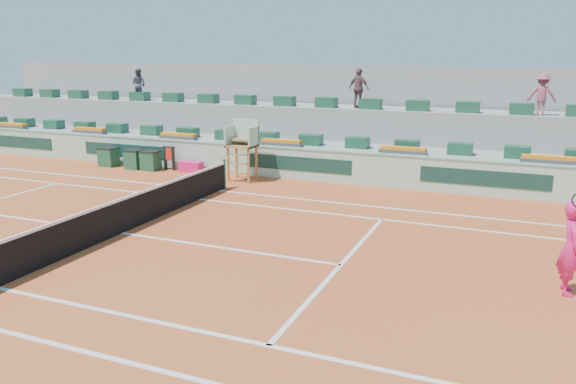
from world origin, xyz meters
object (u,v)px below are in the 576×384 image
(umpire_chair, at_px, (243,142))
(player_bag, at_px, (191,167))
(drink_cooler_a, at_px, (150,160))
(tennis_player, at_px, (571,248))

(umpire_chair, bearing_deg, player_bag, 169.00)
(player_bag, xyz_separation_m, drink_cooler_a, (-1.82, -0.33, 0.20))
(umpire_chair, relative_size, drink_cooler_a, 2.86)
(umpire_chair, height_order, tennis_player, umpire_chair)
(umpire_chair, bearing_deg, drink_cooler_a, 177.31)
(drink_cooler_a, distance_m, tennis_player, 17.50)
(drink_cooler_a, bearing_deg, player_bag, 10.18)
(drink_cooler_a, bearing_deg, tennis_player, -25.05)
(player_bag, distance_m, umpire_chair, 3.14)
(umpire_chair, relative_size, tennis_player, 1.05)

